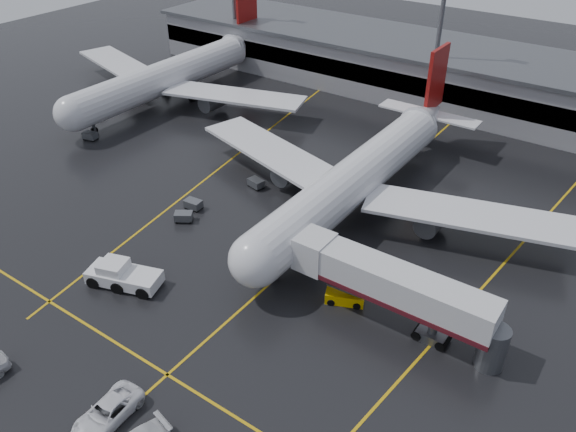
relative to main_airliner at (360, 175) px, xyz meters
The scene contains 18 objects.
ground 10.57m from the main_airliner, 90.00° to the right, with size 220.00×220.00×0.00m, color black.
apron_line_centre 10.57m from the main_airliner, 90.00° to the right, with size 0.25×90.00×0.02m, color gold.
apron_line_stop 31.98m from the main_airliner, 90.00° to the right, with size 60.00×0.25×0.02m, color gold.
apron_line_left 20.44m from the main_airliner, behind, with size 0.25×70.00×0.02m, color gold.
apron_line_right 18.49m from the main_airliner, ahead, with size 0.25×70.00×0.02m, color gold.
terminal 38.23m from the main_airliner, 90.00° to the left, with size 122.00×19.00×8.60m.
light_mast_mid 34.26m from the main_airliner, 98.80° to the left, with size 3.00×1.20×25.45m.
main_airliner is the anchor object (origin of this frame).
second_airliner 43.68m from the main_airliner, 164.05° to the left, with size 48.80×45.60×14.10m.
jet_bridge 19.68m from the main_airliner, 52.90° to the right, with size 19.90×3.40×6.05m.
pushback_tractor 28.60m from the main_airliner, 114.40° to the right, with size 7.74×5.00×2.57m.
belt_loader 17.75m from the main_airliner, 65.00° to the right, with size 3.92×2.83×2.29m.
service_van_a 37.46m from the main_airliner, 90.75° to the right, with size 2.66×5.78×1.61m, color white.
baggage_cart_a 20.83m from the main_airliner, 135.70° to the right, with size 2.38×2.20×1.12m.
baggage_cart_b 19.84m from the main_airliner, 143.09° to the right, with size 2.09×1.45×1.12m.
baggage_cart_c 13.56m from the main_airliner, 164.31° to the right, with size 2.24×1.72×1.12m.
baggage_cart_d 47.51m from the main_airliner, behind, with size 2.04×1.36×1.12m.
baggage_cart_e 41.45m from the main_airliner, behind, with size 2.23×1.69×1.12m.
Camera 1 is at (26.41, -42.61, 36.35)m, focal length 35.83 mm.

